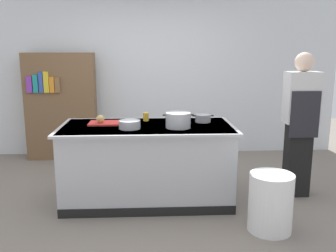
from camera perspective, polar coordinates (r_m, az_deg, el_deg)
ground_plane at (r=4.46m, az=-3.14°, el=-11.33°), size 10.00×10.00×0.00m
back_wall at (r=6.20m, az=-3.25°, el=9.51°), size 6.40×0.12×3.00m
counter_island at (r=4.29m, az=-3.21°, el=-5.62°), size 1.98×0.98×0.90m
cutting_board at (r=4.33m, az=-9.54°, el=0.47°), size 0.40×0.28×0.02m
onion at (r=4.29m, az=-10.48°, el=1.08°), size 0.09×0.09×0.09m
stock_pot at (r=4.05m, az=1.59°, el=0.92°), size 0.34×0.28×0.17m
sauce_pan at (r=4.39m, az=5.46°, el=1.20°), size 0.25×0.18×0.09m
mixing_bowl at (r=4.03m, az=-5.98°, el=0.23°), size 0.24×0.24×0.09m
juice_cup at (r=4.45m, az=-3.45°, el=1.44°), size 0.07×0.07×0.10m
trash_bin at (r=3.78m, az=15.65°, el=-11.38°), size 0.43×0.43×0.58m
person_chef at (r=4.60m, az=19.84°, el=0.63°), size 0.38×0.25×1.72m
bookshelf at (r=6.13m, az=-16.28°, el=2.94°), size 1.10×0.31×1.70m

